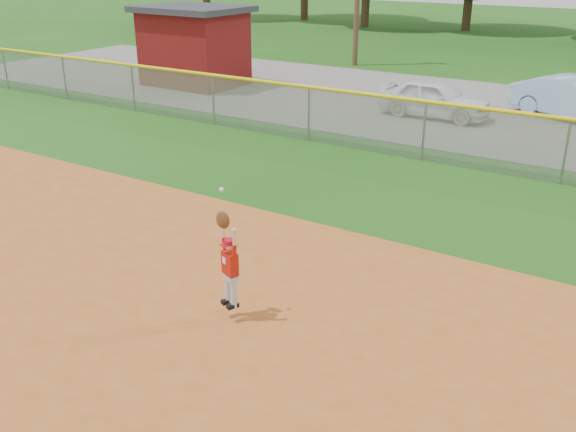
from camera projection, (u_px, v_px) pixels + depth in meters
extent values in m
plane|color=#1C4E11|center=(138.00, 355.00, 8.44)|extent=(120.00, 120.00, 0.00)
cube|color=slate|center=(490.00, 113.00, 20.90)|extent=(44.00, 10.00, 0.03)
imported|color=white|center=(435.00, 98.00, 20.08)|extent=(3.47, 1.44, 1.18)
imported|color=#91BAD8|center=(575.00, 99.00, 19.79)|extent=(4.12, 2.66, 1.28)
cube|color=#5B0E0D|center=(194.00, 49.00, 24.67)|extent=(3.60, 2.75, 2.76)
cube|color=#333338|center=(192.00, 9.00, 24.10)|extent=(4.06, 3.20, 0.22)
cube|color=gray|center=(424.00, 131.00, 15.94)|extent=(40.00, 0.03, 1.50)
cylinder|color=yellow|center=(426.00, 102.00, 15.65)|extent=(40.00, 0.10, 0.10)
cylinder|color=gray|center=(5.00, 69.00, 24.19)|extent=(0.06, 0.06, 1.50)
cylinder|color=gray|center=(65.00, 78.00, 22.54)|extent=(0.06, 0.06, 1.50)
cylinder|color=gray|center=(133.00, 88.00, 20.89)|extent=(0.06, 0.06, 1.50)
cylinder|color=gray|center=(213.00, 100.00, 19.24)|extent=(0.06, 0.06, 1.50)
cylinder|color=gray|center=(309.00, 114.00, 17.59)|extent=(0.06, 0.06, 1.50)
cylinder|color=gray|center=(424.00, 131.00, 15.94)|extent=(0.06, 0.06, 1.50)
cylinder|color=gray|center=(566.00, 152.00, 14.29)|extent=(0.06, 0.06, 1.50)
cylinder|color=silver|center=(228.00, 289.00, 9.10)|extent=(0.12, 0.12, 0.43)
cylinder|color=silver|center=(234.00, 294.00, 8.98)|extent=(0.12, 0.12, 0.43)
cube|color=black|center=(227.00, 301.00, 9.16)|extent=(0.15, 0.19, 0.06)
cube|color=black|center=(233.00, 306.00, 9.04)|extent=(0.15, 0.19, 0.06)
cube|color=silver|center=(230.00, 277.00, 8.95)|extent=(0.25, 0.20, 0.09)
cube|color=maroon|center=(230.00, 273.00, 8.93)|extent=(0.26, 0.21, 0.03)
cube|color=#A3160B|center=(230.00, 263.00, 8.87)|extent=(0.29, 0.23, 0.33)
cube|color=white|center=(224.00, 261.00, 8.84)|extent=(0.07, 0.03, 0.09)
sphere|color=beige|center=(229.00, 245.00, 8.76)|extent=(0.19, 0.19, 0.15)
cylinder|color=#B30B1E|center=(229.00, 242.00, 8.74)|extent=(0.19, 0.19, 0.07)
cube|color=#B30B1E|center=(224.00, 245.00, 8.71)|extent=(0.14, 0.12, 0.01)
cylinder|color=#A3160B|center=(224.00, 243.00, 8.88)|extent=(0.10, 0.09, 0.18)
cylinder|color=beige|center=(223.00, 231.00, 8.82)|extent=(0.08, 0.07, 0.19)
ellipsoid|color=#4C2D14|center=(223.00, 220.00, 8.76)|extent=(0.24, 0.18, 0.26)
sphere|color=white|center=(221.00, 190.00, 8.59)|extent=(0.09, 0.09, 0.07)
cylinder|color=#A3160B|center=(234.00, 250.00, 8.67)|extent=(0.10, 0.09, 0.18)
cylinder|color=beige|center=(235.00, 239.00, 8.59)|extent=(0.08, 0.07, 0.19)
sphere|color=beige|center=(234.00, 230.00, 8.54)|extent=(0.09, 0.09, 0.07)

